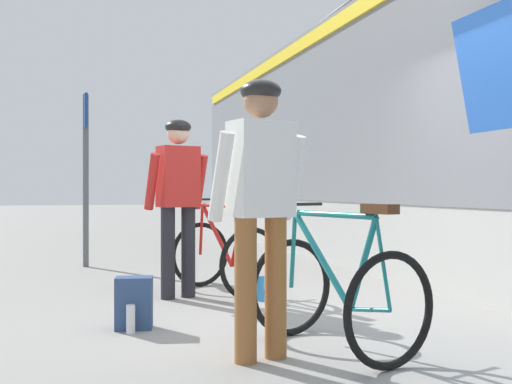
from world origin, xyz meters
The scene contains 9 objects.
ground_plane centered at (0.00, 0.00, 0.00)m, with size 80.00×80.00×0.00m, color gray.
cyclist_near_in_red centered at (-1.13, 1.31, 1.05)m, with size 0.66×0.41×1.76m.
cyclist_far_in_white centered at (-1.00, -1.06, 1.05)m, with size 0.65×0.40×1.76m.
bicycle_near_red centered at (-0.62, 1.44, 0.40)m, with size 1.00×1.23×0.99m.
bicycle_far_teal centered at (-0.46, -1.00, 0.40)m, with size 0.97×1.22×0.99m.
backpack_on_platform centered at (-1.68, 0.05, 0.20)m, with size 0.28×0.18×0.40m, color navy.
water_bottle_near_the_bikes centered at (-0.40, 0.91, 0.12)m, with size 0.07×0.07×0.24m, color #338CCC.
water_bottle_by_the_backpack centered at (-1.72, -0.10, 0.11)m, with size 0.07×0.07×0.21m, color silver.
platform_sign_post centered at (-1.95, 4.13, 1.62)m, with size 0.08×0.70×2.40m.
Camera 1 is at (-2.14, -4.77, 1.07)m, focal length 43.46 mm.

